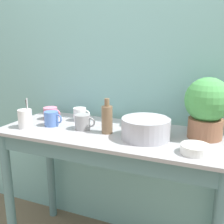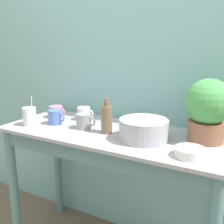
{
  "view_description": "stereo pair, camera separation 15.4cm",
  "coord_description": "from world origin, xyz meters",
  "px_view_note": "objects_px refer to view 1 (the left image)",
  "views": [
    {
      "loc": [
        0.57,
        -1.1,
        1.39
      ],
      "look_at": [
        0.0,
        0.28,
        1.01
      ],
      "focal_mm": 42.0,
      "sensor_mm": 36.0,
      "label": 1
    },
    {
      "loc": [
        0.71,
        -1.03,
        1.39
      ],
      "look_at": [
        0.0,
        0.28,
        1.01
      ],
      "focal_mm": 42.0,
      "sensor_mm": 36.0,
      "label": 2
    }
  ],
  "objects_px": {
    "bottle_tall": "(107,119)",
    "bowl_small_enamel_white": "(195,149)",
    "bowl_wash_large": "(146,128)",
    "utensil_cup": "(25,119)",
    "bowl_small_cream": "(134,123)",
    "potted_plant": "(207,106)",
    "mug_blue": "(52,119)",
    "mug_pink": "(51,113)",
    "mug_grey": "(83,122)",
    "mug_white": "(80,114)"
  },
  "relations": [
    {
      "from": "mug_grey",
      "to": "utensil_cup",
      "type": "xyz_separation_m",
      "value": [
        -0.35,
        -0.11,
        0.01
      ]
    },
    {
      "from": "mug_grey",
      "to": "utensil_cup",
      "type": "height_order",
      "value": "utensil_cup"
    },
    {
      "from": "mug_white",
      "to": "bowl_small_cream",
      "type": "relative_size",
      "value": 0.9
    },
    {
      "from": "mug_white",
      "to": "mug_pink",
      "type": "relative_size",
      "value": 0.95
    },
    {
      "from": "potted_plant",
      "to": "bowl_wash_large",
      "type": "relative_size",
      "value": 1.26
    },
    {
      "from": "bowl_wash_large",
      "to": "mug_grey",
      "type": "xyz_separation_m",
      "value": [
        -0.4,
        0.01,
        -0.01
      ]
    },
    {
      "from": "potted_plant",
      "to": "mug_blue",
      "type": "height_order",
      "value": "potted_plant"
    },
    {
      "from": "bowl_wash_large",
      "to": "mug_grey",
      "type": "relative_size",
      "value": 2.05
    },
    {
      "from": "mug_pink",
      "to": "bowl_small_cream",
      "type": "relative_size",
      "value": 0.95
    },
    {
      "from": "bowl_wash_large",
      "to": "utensil_cup",
      "type": "bearing_deg",
      "value": -172.47
    },
    {
      "from": "mug_grey",
      "to": "bowl_small_cream",
      "type": "relative_size",
      "value": 0.97
    },
    {
      "from": "bowl_wash_large",
      "to": "mug_white",
      "type": "xyz_separation_m",
      "value": [
        -0.51,
        0.17,
        -0.01
      ]
    },
    {
      "from": "bowl_wash_large",
      "to": "utensil_cup",
      "type": "height_order",
      "value": "utensil_cup"
    },
    {
      "from": "bottle_tall",
      "to": "bowl_small_enamel_white",
      "type": "height_order",
      "value": "bottle_tall"
    },
    {
      "from": "mug_grey",
      "to": "mug_white",
      "type": "height_order",
      "value": "mug_grey"
    },
    {
      "from": "bowl_wash_large",
      "to": "mug_blue",
      "type": "relative_size",
      "value": 2.15
    },
    {
      "from": "bowl_wash_large",
      "to": "mug_grey",
      "type": "height_order",
      "value": "bowl_wash_large"
    },
    {
      "from": "mug_pink",
      "to": "mug_white",
      "type": "bearing_deg",
      "value": 12.27
    },
    {
      "from": "bowl_wash_large",
      "to": "mug_pink",
      "type": "xyz_separation_m",
      "value": [
        -0.72,
        0.13,
        -0.02
      ]
    },
    {
      "from": "mug_white",
      "to": "bowl_small_enamel_white",
      "type": "distance_m",
      "value": 0.83
    },
    {
      "from": "bowl_wash_large",
      "to": "bowl_small_cream",
      "type": "bearing_deg",
      "value": 123.61
    },
    {
      "from": "utensil_cup",
      "to": "potted_plant",
      "type": "bearing_deg",
      "value": 12.72
    },
    {
      "from": "bottle_tall",
      "to": "mug_pink",
      "type": "xyz_separation_m",
      "value": [
        -0.48,
        0.13,
        -0.04
      ]
    },
    {
      "from": "utensil_cup",
      "to": "mug_blue",
      "type": "bearing_deg",
      "value": 38.44
    },
    {
      "from": "bowl_wash_large",
      "to": "bowl_small_enamel_white",
      "type": "distance_m",
      "value": 0.3
    },
    {
      "from": "potted_plant",
      "to": "bowl_wash_large",
      "type": "bearing_deg",
      "value": -155.39
    },
    {
      "from": "mug_pink",
      "to": "utensil_cup",
      "type": "relative_size",
      "value": 0.68
    },
    {
      "from": "bowl_small_cream",
      "to": "utensil_cup",
      "type": "height_order",
      "value": "utensil_cup"
    },
    {
      "from": "potted_plant",
      "to": "mug_white",
      "type": "relative_size",
      "value": 2.78
    },
    {
      "from": "potted_plant",
      "to": "bowl_small_cream",
      "type": "bearing_deg",
      "value": 171.7
    },
    {
      "from": "mug_pink",
      "to": "bowl_small_cream",
      "type": "height_order",
      "value": "mug_pink"
    },
    {
      "from": "bowl_wash_large",
      "to": "bowl_small_cream",
      "type": "distance_m",
      "value": 0.24
    },
    {
      "from": "mug_grey",
      "to": "mug_pink",
      "type": "xyz_separation_m",
      "value": [
        -0.32,
        0.11,
        -0.0
      ]
    },
    {
      "from": "bowl_small_enamel_white",
      "to": "utensil_cup",
      "type": "height_order",
      "value": "utensil_cup"
    },
    {
      "from": "bottle_tall",
      "to": "bowl_small_cream",
      "type": "distance_m",
      "value": 0.23
    },
    {
      "from": "bowl_small_cream",
      "to": "utensil_cup",
      "type": "relative_size",
      "value": 0.71
    },
    {
      "from": "potted_plant",
      "to": "mug_white",
      "type": "height_order",
      "value": "potted_plant"
    },
    {
      "from": "bowl_small_cream",
      "to": "utensil_cup",
      "type": "distance_m",
      "value": 0.68
    },
    {
      "from": "bowl_wash_large",
      "to": "utensil_cup",
      "type": "xyz_separation_m",
      "value": [
        -0.74,
        -0.1,
        0.0
      ]
    },
    {
      "from": "mug_pink",
      "to": "mug_grey",
      "type": "bearing_deg",
      "value": -19.9
    },
    {
      "from": "bottle_tall",
      "to": "bowl_small_enamel_white",
      "type": "xyz_separation_m",
      "value": [
        0.51,
        -0.12,
        -0.07
      ]
    },
    {
      "from": "bowl_wash_large",
      "to": "mug_blue",
      "type": "bearing_deg",
      "value": 179.92
    },
    {
      "from": "bottle_tall",
      "to": "bowl_small_cream",
      "type": "bearing_deg",
      "value": 63.43
    },
    {
      "from": "bottle_tall",
      "to": "bowl_wash_large",
      "type": "bearing_deg",
      "value": -0.48
    },
    {
      "from": "mug_grey",
      "to": "bowl_wash_large",
      "type": "bearing_deg",
      "value": -1.85
    },
    {
      "from": "potted_plant",
      "to": "mug_blue",
      "type": "xyz_separation_m",
      "value": [
        -0.92,
        -0.14,
        -0.13
      ]
    },
    {
      "from": "mug_blue",
      "to": "bowl_small_cream",
      "type": "distance_m",
      "value": 0.53
    },
    {
      "from": "mug_white",
      "to": "bowl_small_cream",
      "type": "distance_m",
      "value": 0.38
    },
    {
      "from": "mug_grey",
      "to": "bowl_small_enamel_white",
      "type": "distance_m",
      "value": 0.68
    },
    {
      "from": "bowl_wash_large",
      "to": "mug_blue",
      "type": "height_order",
      "value": "bowl_wash_large"
    }
  ]
}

